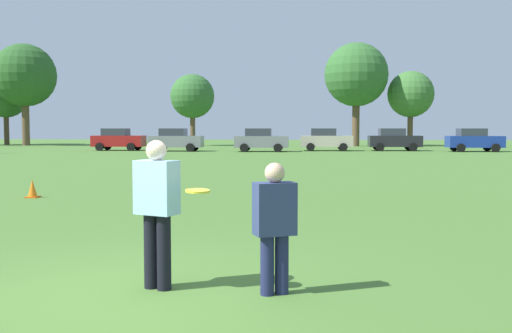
% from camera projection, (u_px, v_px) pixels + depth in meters
% --- Properties ---
extents(ground_plane, '(173.88, 173.88, 0.00)m').
position_uv_depth(ground_plane, '(126.00, 295.00, 6.43)').
color(ground_plane, '#47702D').
extents(player_thrower, '(0.53, 0.42, 1.70)m').
position_uv_depth(player_thrower, '(157.00, 205.00, 6.61)').
color(player_thrower, black).
rests_on(player_thrower, ground).
extents(player_defender, '(0.51, 0.41, 1.46)m').
position_uv_depth(player_defender, '(275.00, 221.00, 6.40)').
color(player_defender, '#1E234C').
rests_on(player_defender, ground).
extents(frisbee, '(0.27, 0.27, 0.05)m').
position_uv_depth(frisbee, '(198.00, 191.00, 6.39)').
color(frisbee, yellow).
extents(traffic_cone, '(0.32, 0.32, 0.48)m').
position_uv_depth(traffic_cone, '(32.00, 189.00, 15.44)').
color(traffic_cone, '#D8590C').
rests_on(traffic_cone, ground).
extents(parked_car_near_left, '(4.25, 2.30, 1.82)m').
position_uv_depth(parked_car_near_left, '(118.00, 139.00, 48.19)').
color(parked_car_near_left, maroon).
rests_on(parked_car_near_left, ground).
extents(parked_car_mid_left, '(4.25, 2.30, 1.82)m').
position_uv_depth(parked_car_mid_left, '(176.00, 140.00, 46.62)').
color(parked_car_mid_left, slate).
rests_on(parked_car_mid_left, ground).
extents(parked_car_center, '(4.25, 2.30, 1.82)m').
position_uv_depth(parked_car_center, '(261.00, 140.00, 45.75)').
color(parked_car_center, slate).
rests_on(parked_car_center, ground).
extents(parked_car_mid_right, '(4.25, 2.30, 1.82)m').
position_uv_depth(parked_car_mid_right, '(326.00, 139.00, 47.41)').
color(parked_car_mid_right, '#B7AD99').
rests_on(parked_car_mid_right, ground).
extents(parked_car_near_right, '(4.25, 2.30, 1.82)m').
position_uv_depth(parked_car_near_right, '(394.00, 139.00, 47.48)').
color(parked_car_near_right, black).
rests_on(parked_car_near_right, ground).
extents(parked_car_far_right, '(4.25, 2.30, 1.82)m').
position_uv_depth(parked_car_far_right, '(474.00, 140.00, 45.70)').
color(parked_car_far_right, navy).
rests_on(parked_car_far_right, ground).
extents(tree_west_maple, '(4.84, 4.84, 7.86)m').
position_uv_depth(tree_west_maple, '(6.00, 96.00, 65.11)').
color(tree_west_maple, brown).
rests_on(tree_west_maple, ground).
extents(tree_center_elm, '(6.62, 6.62, 10.76)m').
position_uv_depth(tree_center_elm, '(25.00, 76.00, 61.65)').
color(tree_center_elm, brown).
rests_on(tree_center_elm, ground).
extents(tree_east_birch, '(4.61, 4.61, 7.50)m').
position_uv_depth(tree_east_birch, '(192.00, 96.00, 60.98)').
color(tree_east_birch, brown).
rests_on(tree_east_birch, ground).
extents(tree_east_oak, '(6.47, 6.47, 10.51)m').
position_uv_depth(tree_east_oak, '(356.00, 75.00, 59.13)').
color(tree_east_oak, brown).
rests_on(tree_east_oak, ground).
extents(tree_far_east_pine, '(4.74, 4.74, 7.70)m').
position_uv_depth(tree_far_east_pine, '(411.00, 94.00, 59.79)').
color(tree_far_east_pine, brown).
rests_on(tree_far_east_pine, ground).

